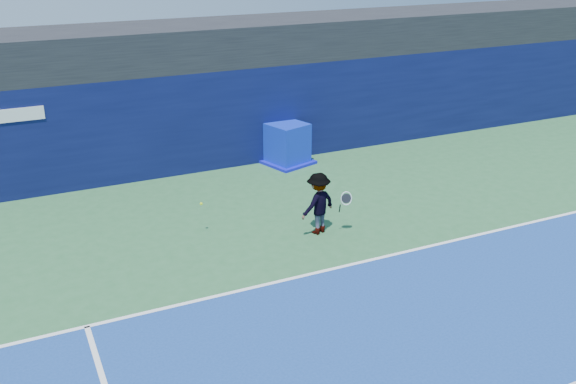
# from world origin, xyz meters

# --- Properties ---
(ground) EXTENTS (80.00, 80.00, 0.00)m
(ground) POSITION_xyz_m (0.00, 0.00, 0.00)
(ground) COLOR #2A5F35
(ground) RESTS_ON ground
(baseline) EXTENTS (24.00, 0.10, 0.01)m
(baseline) POSITION_xyz_m (0.00, 3.00, 0.01)
(baseline) COLOR white
(baseline) RESTS_ON ground
(stadium_band) EXTENTS (36.00, 3.00, 1.20)m
(stadium_band) POSITION_xyz_m (0.00, 11.50, 3.60)
(stadium_band) COLOR black
(stadium_band) RESTS_ON back_wall_assembly
(back_wall_assembly) EXTENTS (36.00, 1.03, 3.00)m
(back_wall_assembly) POSITION_xyz_m (-0.00, 10.50, 1.50)
(back_wall_assembly) COLOR #0A103B
(back_wall_assembly) RESTS_ON ground
(equipment_cart) EXTENTS (1.68, 1.68, 1.28)m
(equipment_cart) POSITION_xyz_m (2.17, 9.64, 0.59)
(equipment_cart) COLOR #0C24B5
(equipment_cart) RESTS_ON ground
(tennis_player) EXTENTS (1.29, 0.85, 1.52)m
(tennis_player) POSITION_xyz_m (0.72, 4.77, 0.76)
(tennis_player) COLOR silver
(tennis_player) RESTS_ON ground
(tennis_ball) EXTENTS (0.07, 0.07, 0.07)m
(tennis_ball) POSITION_xyz_m (-1.82, 5.91, 0.77)
(tennis_ball) COLOR #AFD017
(tennis_ball) RESTS_ON ground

